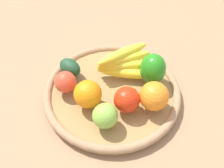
% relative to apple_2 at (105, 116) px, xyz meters
% --- Properties ---
extents(ground_plane, '(2.40, 2.40, 0.00)m').
position_rel_apple_2_xyz_m(ground_plane, '(0.11, -0.07, -0.07)').
color(ground_plane, '#9A7451').
rests_on(ground_plane, ground).
extents(basket, '(0.42, 0.42, 0.04)m').
position_rel_apple_2_xyz_m(basket, '(0.11, -0.07, -0.05)').
color(basket, '#9C7848').
rests_on(basket, ground_plane).
extents(apple_2, '(0.10, 0.10, 0.07)m').
position_rel_apple_2_xyz_m(apple_2, '(0.00, 0.00, 0.00)').
color(apple_2, '#86B942').
rests_on(apple_2, basket).
extents(banana_bunch, '(0.13, 0.18, 0.08)m').
position_rel_apple_2_xyz_m(banana_bunch, '(0.15, -0.13, 0.01)').
color(banana_bunch, yellow).
rests_on(banana_bunch, basket).
extents(apple_1, '(0.10, 0.10, 0.07)m').
position_rel_apple_2_xyz_m(apple_1, '(0.02, -0.08, 0.00)').
color(apple_1, red).
rests_on(apple_1, basket).
extents(orange_1, '(0.10, 0.10, 0.08)m').
position_rel_apple_2_xyz_m(orange_1, '(0.08, 0.02, 0.01)').
color(orange_1, orange).
rests_on(orange_1, basket).
extents(apple_0, '(0.08, 0.08, 0.07)m').
position_rel_apple_2_xyz_m(apple_0, '(0.16, 0.06, -0.00)').
color(apple_0, '#DD442B').
rests_on(apple_0, basket).
extents(bell_pepper, '(0.11, 0.11, 0.10)m').
position_rel_apple_2_xyz_m(bell_pepper, '(0.09, -0.20, 0.01)').
color(bell_pepper, '#25821A').
rests_on(bell_pepper, basket).
extents(avocado, '(0.09, 0.08, 0.05)m').
position_rel_apple_2_xyz_m(avocado, '(0.22, 0.02, -0.01)').
color(avocado, '#1F4428').
rests_on(avocado, basket).
extents(orange_0, '(0.10, 0.10, 0.08)m').
position_rel_apple_2_xyz_m(orange_0, '(-0.00, -0.15, 0.01)').
color(orange_0, orange).
rests_on(orange_0, basket).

